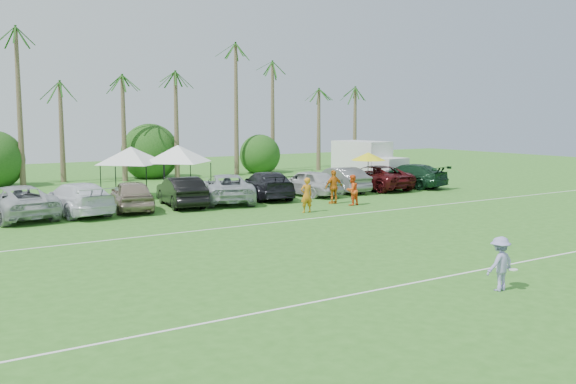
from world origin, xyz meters
TOP-DOWN VIEW (x-y plane):
  - ground at (0.00, 0.00)m, footprint 120.00×120.00m
  - field_lines at (0.00, 8.00)m, footprint 80.00×12.10m
  - palm_tree_4 at (-4.00, 38.00)m, footprint 2.40×2.40m
  - palm_tree_5 at (0.00, 38.00)m, footprint 2.40×2.40m
  - palm_tree_6 at (4.00, 38.00)m, footprint 2.40×2.40m
  - palm_tree_7 at (8.00, 38.00)m, footprint 2.40×2.40m
  - palm_tree_8 at (13.00, 38.00)m, footprint 2.40×2.40m
  - palm_tree_9 at (18.00, 38.00)m, footprint 2.40×2.40m
  - palm_tree_10 at (23.00, 38.00)m, footprint 2.40×2.40m
  - palm_tree_11 at (27.00, 38.00)m, footprint 2.40×2.40m
  - bush_tree_2 at (6.00, 39.00)m, footprint 4.00×4.00m
  - bush_tree_3 at (16.00, 39.00)m, footprint 4.00×4.00m
  - sideline_player_a at (6.16, 15.84)m, footprint 0.74×0.54m
  - sideline_player_b at (9.94, 16.67)m, footprint 0.97×0.82m
  - sideline_player_c at (9.47, 17.80)m, footprint 1.19×0.54m
  - box_truck at (18.94, 25.94)m, footprint 2.88×6.36m
  - canopy_tent_left at (0.33, 26.79)m, footprint 4.68×4.68m
  - canopy_tent_right at (3.07, 25.86)m, footprint 4.77×4.77m
  - market_umbrella at (15.23, 21.56)m, footprint 2.40×2.40m
  - frisbee_player at (2.29, -0.01)m, footprint 1.08×0.71m
  - parked_car_2 at (-7.40, 22.15)m, footprint 3.65×6.47m
  - parked_car_3 at (-4.44, 21.78)m, footprint 3.12×6.13m
  - parked_car_4 at (-1.49, 21.65)m, footprint 2.97×5.31m
  - parked_car_5 at (1.46, 21.68)m, footprint 2.57×5.39m
  - parked_car_6 at (4.41, 21.82)m, footprint 4.75×6.73m
  - parked_car_7 at (7.36, 22.06)m, footprint 3.65×6.26m
  - parked_car_8 at (10.31, 21.73)m, footprint 2.94×5.30m
  - parked_car_9 at (13.26, 22.20)m, footprint 2.15×5.28m
  - parked_car_10 at (16.21, 22.14)m, footprint 3.04×6.23m
  - parked_car_11 at (19.16, 21.77)m, footprint 3.72×6.27m

SIDE VIEW (x-z plane):
  - ground at x=0.00m, z-range 0.00..0.00m
  - field_lines at x=0.00m, z-range 0.00..0.01m
  - frisbee_player at x=2.29m, z-range 0.00..1.64m
  - parked_car_2 at x=-7.40m, z-range 0.00..1.70m
  - parked_car_3 at x=-4.44m, z-range 0.00..1.70m
  - parked_car_4 at x=-1.49m, z-range 0.00..1.70m
  - parked_car_5 at x=1.46m, z-range 0.00..1.70m
  - parked_car_6 at x=4.41m, z-range 0.00..1.70m
  - parked_car_7 at x=7.36m, z-range 0.00..1.70m
  - parked_car_8 at x=10.31m, z-range 0.00..1.70m
  - parked_car_9 at x=13.26m, z-range 0.00..1.70m
  - parked_car_10 at x=16.21m, z-range 0.00..1.70m
  - parked_car_11 at x=19.16m, z-range 0.00..1.70m
  - sideline_player_b at x=9.94m, z-range 0.00..1.78m
  - sideline_player_a at x=6.16m, z-range 0.00..1.89m
  - sideline_player_c at x=9.47m, z-range 0.00..2.00m
  - box_truck at x=18.94m, z-range 0.11..3.29m
  - bush_tree_2 at x=6.00m, z-range -0.20..3.80m
  - bush_tree_3 at x=16.00m, z-range -0.20..3.80m
  - market_umbrella at x=15.23m, z-range 1.06..3.73m
  - canopy_tent_left at x=0.33m, z-range 1.35..5.14m
  - canopy_tent_right at x=3.07m, z-range 1.38..5.25m
  - palm_tree_4 at x=-4.00m, z-range 3.03..11.93m
  - palm_tree_8 at x=13.00m, z-range 3.03..11.93m
  - palm_tree_5 at x=0.00m, z-range 3.40..13.30m
  - palm_tree_9 at x=18.00m, z-range 3.40..13.30m
  - palm_tree_6 at x=4.00m, z-range 3.76..14.66m
  - palm_tree_10 at x=23.00m, z-range 3.76..14.66m
  - palm_tree_7 at x=8.00m, z-range 4.11..16.01m
  - palm_tree_11 at x=27.00m, z-range 4.11..16.01m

